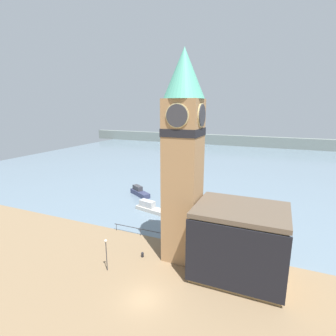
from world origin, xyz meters
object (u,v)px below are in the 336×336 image
(boat_far, at_px, (139,192))
(lamp_post, at_px, (106,249))
(pier_building, at_px, (239,242))
(clock_tower, at_px, (183,154))
(boat_near, at_px, (151,208))
(mooring_bollard_near, at_px, (142,254))

(boat_far, bearing_deg, lamp_post, -37.90)
(pier_building, bearing_deg, clock_tower, 171.46)
(clock_tower, height_order, boat_near, clock_tower)
(boat_near, distance_m, lamp_post, 18.58)
(clock_tower, relative_size, mooring_bollard_near, 37.67)
(clock_tower, bearing_deg, boat_far, 131.56)
(pier_building, xyz_separation_m, boat_far, (-23.89, 19.94, -3.38))
(boat_far, bearing_deg, boat_near, -17.30)
(boat_far, bearing_deg, clock_tower, -17.33)
(clock_tower, distance_m, pier_building, 11.77)
(mooring_bollard_near, xyz_separation_m, lamp_post, (-2.48, -4.12, 2.43))
(clock_tower, relative_size, lamp_post, 6.33)
(mooring_bollard_near, height_order, lamp_post, lamp_post)
(pier_building, height_order, mooring_bollard_near, pier_building)
(boat_near, height_order, boat_far, boat_far)
(pier_building, xyz_separation_m, mooring_bollard_near, (-11.75, -1.11, -3.74))
(pier_building, xyz_separation_m, lamp_post, (-14.23, -5.23, -1.31))
(clock_tower, xyz_separation_m, boat_near, (-10.49, 11.83, -12.70))
(clock_tower, distance_m, boat_near, 20.28)
(boat_near, xyz_separation_m, mooring_bollard_near, (5.90, -14.02, -0.31))
(clock_tower, height_order, mooring_bollard_near, clock_tower)
(mooring_bollard_near, bearing_deg, pier_building, 5.41)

